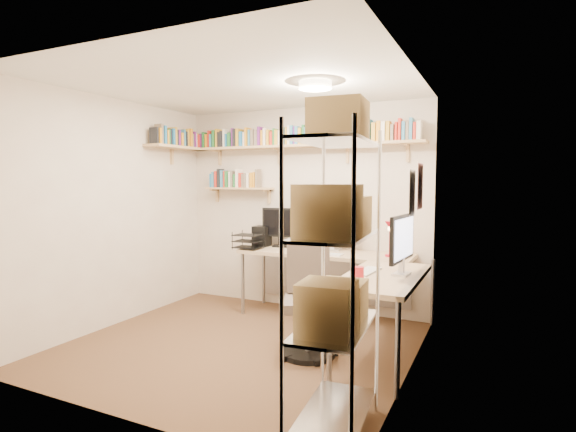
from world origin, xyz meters
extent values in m
plane|color=#4E3221|center=(0.00, 0.00, 0.00)|extent=(3.20, 3.20, 0.00)
cube|color=beige|center=(0.00, 1.50, 1.25)|extent=(3.20, 0.04, 2.50)
cube|color=beige|center=(-1.60, 0.00, 1.25)|extent=(0.04, 3.00, 2.50)
cube|color=beige|center=(1.60, 0.00, 1.25)|extent=(0.04, 3.00, 2.50)
cube|color=beige|center=(0.00, -1.50, 1.25)|extent=(3.20, 0.04, 2.50)
cube|color=white|center=(0.00, 0.00, 2.50)|extent=(3.20, 3.00, 0.04)
cube|color=white|center=(1.59, 0.55, 1.55)|extent=(0.01, 0.30, 0.42)
cube|color=silver|center=(1.59, 0.15, 1.50)|extent=(0.01, 0.28, 0.38)
cylinder|color=#FFEAC6|center=(0.70, 0.20, 2.46)|extent=(0.30, 0.30, 0.06)
cube|color=#DCB57C|center=(0.00, 1.38, 2.02)|extent=(3.05, 0.25, 0.03)
cube|color=#DCB57C|center=(-1.48, 0.95, 2.02)|extent=(0.25, 1.00, 0.03)
cube|color=#DCB57C|center=(-0.85, 1.40, 1.50)|extent=(0.95, 0.20, 0.02)
cube|color=#DCB57C|center=(-1.20, 1.44, 1.95)|extent=(0.03, 0.20, 0.20)
cube|color=#DCB57C|center=(-0.30, 1.44, 1.95)|extent=(0.03, 0.20, 0.20)
cube|color=#DCB57C|center=(0.60, 1.44, 1.95)|extent=(0.03, 0.20, 0.20)
cube|color=#DCB57C|center=(1.30, 1.44, 1.95)|extent=(0.03, 0.20, 0.20)
cube|color=orange|center=(-1.47, 1.38, 2.13)|extent=(0.03, 0.11, 0.20)
cube|color=orange|center=(-1.43, 1.38, 2.12)|extent=(0.03, 0.14, 0.17)
cube|color=#6C217E|center=(-1.40, 1.38, 2.13)|extent=(0.04, 0.12, 0.19)
cube|color=#257133|center=(-1.35, 1.38, 2.14)|extent=(0.03, 0.15, 0.21)
cube|color=orange|center=(-1.31, 1.38, 2.13)|extent=(0.03, 0.12, 0.18)
cube|color=red|center=(-1.27, 1.38, 2.15)|extent=(0.02, 0.12, 0.23)
cube|color=teal|center=(-1.24, 1.38, 2.12)|extent=(0.03, 0.14, 0.18)
cube|color=#257133|center=(-1.19, 1.38, 2.15)|extent=(0.03, 0.14, 0.23)
cube|color=gold|center=(-1.15, 1.38, 2.16)|extent=(0.03, 0.13, 0.24)
cube|color=black|center=(-1.11, 1.38, 2.13)|extent=(0.03, 0.13, 0.20)
cube|color=black|center=(-1.07, 1.38, 2.14)|extent=(0.03, 0.14, 0.21)
cube|color=white|center=(-1.03, 1.38, 2.15)|extent=(0.03, 0.12, 0.23)
cube|color=#216FAF|center=(-1.00, 1.38, 2.12)|extent=(0.03, 0.14, 0.17)
cube|color=#257133|center=(-0.95, 1.38, 2.13)|extent=(0.04, 0.13, 0.18)
cube|color=#6C217E|center=(-0.91, 1.38, 2.16)|extent=(0.03, 0.11, 0.24)
cube|color=black|center=(-0.87, 1.38, 2.15)|extent=(0.04, 0.15, 0.23)
cube|color=gold|center=(-0.82, 1.38, 2.15)|extent=(0.04, 0.15, 0.23)
cube|color=#216FAF|center=(-0.77, 1.38, 2.13)|extent=(0.04, 0.14, 0.19)
cube|color=white|center=(-0.73, 1.38, 2.13)|extent=(0.03, 0.12, 0.18)
cube|color=orange|center=(-0.69, 1.38, 2.15)|extent=(0.03, 0.15, 0.24)
cube|color=teal|center=(-0.66, 1.38, 2.14)|extent=(0.03, 0.11, 0.21)
cube|color=#786957|center=(-0.61, 1.38, 2.14)|extent=(0.04, 0.13, 0.21)
cube|color=#786957|center=(-0.56, 1.38, 2.14)|extent=(0.04, 0.13, 0.20)
cube|color=#6C217E|center=(-0.51, 1.38, 2.16)|extent=(0.03, 0.12, 0.24)
cube|color=orange|center=(-0.47, 1.38, 2.13)|extent=(0.03, 0.11, 0.19)
cube|color=white|center=(-0.43, 1.38, 2.14)|extent=(0.03, 0.12, 0.22)
cube|color=gold|center=(-0.39, 1.38, 2.13)|extent=(0.03, 0.11, 0.20)
cube|color=red|center=(-0.34, 1.38, 2.12)|extent=(0.04, 0.11, 0.17)
cube|color=#257133|center=(-0.30, 1.38, 2.14)|extent=(0.03, 0.13, 0.21)
cube|color=gold|center=(-0.26, 1.38, 2.13)|extent=(0.04, 0.14, 0.19)
cube|color=white|center=(-0.22, 1.38, 2.12)|extent=(0.03, 0.14, 0.18)
cube|color=teal|center=(-0.18, 1.38, 2.14)|extent=(0.04, 0.13, 0.21)
cube|color=gold|center=(-0.13, 1.38, 2.14)|extent=(0.02, 0.12, 0.22)
cube|color=white|center=(-0.10, 1.38, 2.15)|extent=(0.04, 0.11, 0.24)
cube|color=teal|center=(-0.06, 1.38, 2.15)|extent=(0.04, 0.14, 0.23)
cube|color=#6C217E|center=(-0.02, 1.38, 2.14)|extent=(0.02, 0.13, 0.22)
cube|color=teal|center=(0.01, 1.38, 2.14)|extent=(0.04, 0.15, 0.22)
cube|color=gold|center=(0.05, 1.38, 2.13)|extent=(0.04, 0.15, 0.20)
cube|color=#257133|center=(0.09, 1.38, 2.15)|extent=(0.03, 0.12, 0.23)
cube|color=teal|center=(0.13, 1.38, 2.13)|extent=(0.03, 0.15, 0.20)
cube|color=gold|center=(0.16, 1.38, 2.12)|extent=(0.02, 0.15, 0.17)
cube|color=#786957|center=(0.20, 1.38, 2.13)|extent=(0.03, 0.14, 0.20)
cube|color=#216FAF|center=(0.25, 1.38, 2.13)|extent=(0.03, 0.13, 0.18)
cube|color=orange|center=(0.29, 1.38, 2.16)|extent=(0.04, 0.14, 0.25)
cube|color=white|center=(0.33, 1.38, 2.16)|extent=(0.04, 0.12, 0.24)
cube|color=white|center=(0.38, 1.38, 2.15)|extent=(0.04, 0.13, 0.22)
cube|color=orange|center=(0.42, 1.38, 2.15)|extent=(0.04, 0.15, 0.24)
cube|color=#6C217E|center=(0.46, 1.38, 2.12)|extent=(0.04, 0.13, 0.18)
cube|color=#257133|center=(0.51, 1.38, 2.16)|extent=(0.04, 0.14, 0.25)
cube|color=black|center=(0.56, 1.38, 2.15)|extent=(0.03, 0.11, 0.23)
cube|color=orange|center=(0.60, 1.38, 2.16)|extent=(0.04, 0.11, 0.25)
cube|color=red|center=(0.64, 1.38, 2.16)|extent=(0.03, 0.13, 0.25)
cube|color=#6C217E|center=(0.68, 1.38, 2.13)|extent=(0.04, 0.13, 0.20)
cube|color=#216FAF|center=(0.73, 1.38, 2.16)|extent=(0.03, 0.13, 0.24)
cube|color=black|center=(0.76, 1.38, 2.13)|extent=(0.03, 0.14, 0.19)
cube|color=#786957|center=(0.81, 1.38, 2.13)|extent=(0.04, 0.13, 0.19)
cube|color=#257133|center=(0.85, 1.38, 2.14)|extent=(0.03, 0.14, 0.21)
cube|color=#216FAF|center=(0.89, 1.38, 2.16)|extent=(0.04, 0.15, 0.25)
cube|color=gold|center=(0.95, 1.38, 2.14)|extent=(0.04, 0.13, 0.21)
cube|color=orange|center=(1.00, 1.38, 2.15)|extent=(0.04, 0.12, 0.23)
cube|color=white|center=(1.05, 1.38, 2.14)|extent=(0.04, 0.13, 0.22)
cube|color=gold|center=(1.10, 1.38, 2.15)|extent=(0.04, 0.12, 0.22)
cube|color=#786957|center=(1.15, 1.38, 2.12)|extent=(0.03, 0.13, 0.18)
cube|color=red|center=(1.20, 1.38, 2.14)|extent=(0.02, 0.12, 0.21)
cube|color=red|center=(1.23, 1.38, 2.16)|extent=(0.03, 0.11, 0.24)
cube|color=teal|center=(1.28, 1.38, 2.14)|extent=(0.03, 0.12, 0.21)
cube|color=#786957|center=(1.32, 1.38, 2.14)|extent=(0.03, 0.14, 0.20)
cube|color=teal|center=(1.36, 1.38, 2.16)|extent=(0.03, 0.15, 0.24)
cube|color=red|center=(1.39, 1.38, 2.13)|extent=(0.03, 0.13, 0.19)
cube|color=white|center=(1.44, 1.38, 2.14)|extent=(0.04, 0.14, 0.20)
cube|color=black|center=(-1.48, 0.51, 2.13)|extent=(0.12, 0.03, 0.19)
cube|color=orange|center=(-1.48, 0.56, 2.13)|extent=(0.14, 0.04, 0.19)
cube|color=#786957|center=(-1.48, 0.60, 2.16)|extent=(0.12, 0.04, 0.24)
cube|color=#216FAF|center=(-1.48, 0.65, 2.15)|extent=(0.13, 0.04, 0.23)
cube|color=orange|center=(-1.48, 0.69, 2.12)|extent=(0.14, 0.03, 0.18)
cube|color=#257133|center=(-1.48, 0.72, 2.13)|extent=(0.12, 0.03, 0.19)
cube|color=black|center=(-1.48, 0.76, 2.13)|extent=(0.11, 0.03, 0.20)
cube|color=#216FAF|center=(-1.48, 0.80, 2.14)|extent=(0.15, 0.03, 0.20)
cube|color=gold|center=(-1.48, 0.84, 2.15)|extent=(0.14, 0.03, 0.23)
cube|color=black|center=(-1.48, 0.88, 2.13)|extent=(0.12, 0.03, 0.20)
cube|color=#6C217E|center=(-1.48, 0.92, 2.14)|extent=(0.12, 0.04, 0.20)
cube|color=orange|center=(-1.48, 0.97, 2.12)|extent=(0.12, 0.04, 0.17)
cube|color=teal|center=(-1.48, 1.02, 2.14)|extent=(0.12, 0.03, 0.22)
cube|color=black|center=(-1.48, 1.05, 2.13)|extent=(0.14, 0.02, 0.20)
cube|color=gold|center=(-1.48, 1.09, 2.15)|extent=(0.11, 0.04, 0.23)
cube|color=orange|center=(-1.48, 1.15, 2.16)|extent=(0.15, 0.04, 0.24)
cube|color=#786957|center=(-1.48, 1.19, 2.12)|extent=(0.13, 0.02, 0.17)
cube|color=#6C217E|center=(-1.48, 1.22, 2.14)|extent=(0.15, 0.03, 0.21)
cube|color=white|center=(-1.48, 1.26, 2.13)|extent=(0.11, 0.03, 0.19)
cube|color=red|center=(-1.48, 1.30, 2.12)|extent=(0.14, 0.04, 0.17)
cube|color=red|center=(-1.48, 1.35, 2.12)|extent=(0.14, 0.04, 0.17)
cube|color=#216FAF|center=(-1.27, 1.40, 1.60)|extent=(0.03, 0.12, 0.18)
cube|color=teal|center=(-1.23, 1.40, 1.61)|extent=(0.04, 0.13, 0.20)
cube|color=red|center=(-1.18, 1.40, 1.62)|extent=(0.03, 0.14, 0.21)
cube|color=black|center=(-1.14, 1.40, 1.63)|extent=(0.04, 0.13, 0.24)
cube|color=teal|center=(-1.09, 1.40, 1.63)|extent=(0.04, 0.13, 0.23)
cube|color=red|center=(-1.05, 1.40, 1.62)|extent=(0.03, 0.12, 0.22)
cube|color=#257133|center=(-1.01, 1.40, 1.62)|extent=(0.04, 0.15, 0.21)
cube|color=white|center=(-0.97, 1.40, 1.62)|extent=(0.03, 0.12, 0.21)
cube|color=#786957|center=(-0.93, 1.40, 1.62)|extent=(0.03, 0.13, 0.22)
cube|color=#257133|center=(-0.90, 1.40, 1.60)|extent=(0.03, 0.11, 0.17)
cube|color=white|center=(-0.85, 1.40, 1.63)|extent=(0.04, 0.13, 0.24)
cube|color=red|center=(-0.81, 1.40, 1.61)|extent=(0.04, 0.12, 0.19)
cube|color=#786957|center=(-0.77, 1.40, 1.60)|extent=(0.02, 0.12, 0.18)
cube|color=#786957|center=(-0.73, 1.40, 1.60)|extent=(0.04, 0.13, 0.18)
cube|color=white|center=(-0.69, 1.40, 1.60)|extent=(0.03, 0.15, 0.18)
cube|color=orange|center=(-0.64, 1.40, 1.61)|extent=(0.04, 0.12, 0.19)
cube|color=orange|center=(-0.60, 1.40, 1.61)|extent=(0.02, 0.13, 0.20)
cube|color=#786957|center=(-0.57, 1.40, 1.63)|extent=(0.02, 0.13, 0.23)
cube|color=#D4BB8A|center=(0.43, 1.18, 0.76)|extent=(2.00, 0.63, 0.04)
cube|color=#D4BB8A|center=(1.35, 0.20, 0.76)|extent=(0.63, 1.37, 0.04)
cylinder|color=gray|center=(-0.52, 0.92, 0.37)|extent=(0.04, 0.04, 0.74)
cylinder|color=gray|center=(-0.52, 1.44, 0.37)|extent=(0.04, 0.04, 0.74)
cylinder|color=gray|center=(1.61, 1.44, 0.37)|extent=(0.04, 0.04, 0.74)
cylinder|color=gray|center=(1.08, -0.43, 0.37)|extent=(0.04, 0.04, 0.74)
cylinder|color=gray|center=(1.61, -0.43, 0.37)|extent=(0.04, 0.04, 0.74)
cube|color=gray|center=(0.43, 1.45, 0.42)|extent=(1.90, 0.02, 0.58)
cube|color=silver|center=(0.48, 1.31, 1.13)|extent=(0.58, 0.03, 0.44)
cube|color=black|center=(0.48, 1.29, 1.13)|extent=(0.52, 0.00, 0.38)
cube|color=black|center=(-0.20, 1.31, 1.08)|extent=(0.46, 0.03, 0.36)
cube|color=black|center=(1.49, 0.25, 1.11)|extent=(0.03, 0.61, 0.40)
cube|color=white|center=(1.47, 0.25, 1.11)|extent=(0.00, 0.55, 0.34)
cube|color=white|center=(0.48, 0.99, 0.79)|extent=(0.44, 0.14, 0.02)
cube|color=white|center=(1.19, 0.25, 0.79)|extent=(0.14, 0.42, 0.02)
cylinder|color=#B80F24|center=(1.19, 1.18, 0.79)|extent=(0.11, 0.11, 0.02)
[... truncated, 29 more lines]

